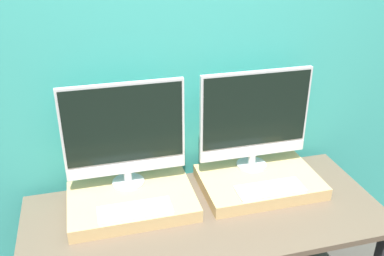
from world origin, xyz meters
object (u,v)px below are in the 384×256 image
at_px(keyboard_right, 270,189).
at_px(monitor_left, 125,133).
at_px(keyboard_left, 135,210).
at_px(monitor_right, 255,118).

bearing_deg(keyboard_right, monitor_left, 160.12).
xyz_separation_m(monitor_left, keyboard_right, (0.67, -0.24, -0.28)).
bearing_deg(keyboard_left, keyboard_right, 0.00).
xyz_separation_m(keyboard_left, keyboard_right, (0.67, 0.00, 0.00)).
distance_m(keyboard_left, keyboard_right, 0.67).
distance_m(monitor_left, keyboard_right, 0.76).
distance_m(monitor_left, monitor_right, 0.67).
relative_size(keyboard_left, keyboard_right, 1.00).
distance_m(keyboard_left, monitor_right, 0.76).
relative_size(monitor_left, keyboard_right, 1.73).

